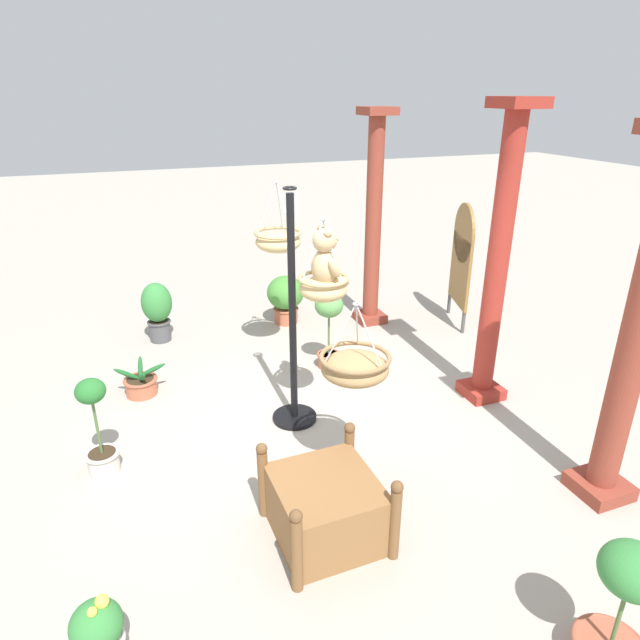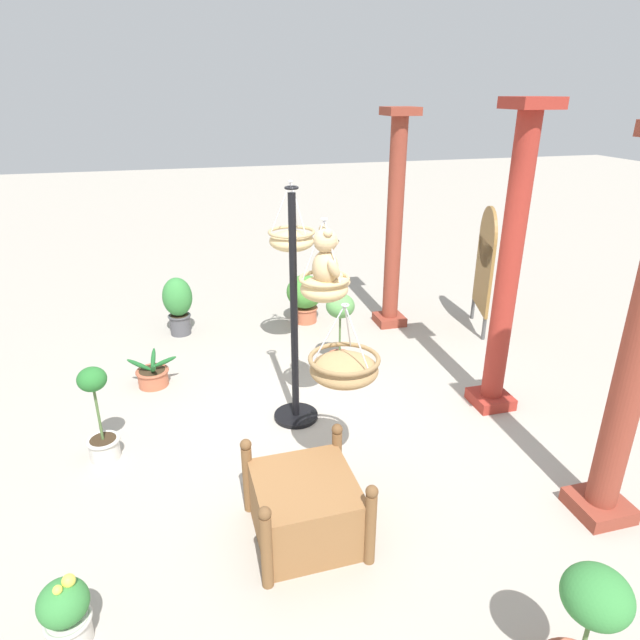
% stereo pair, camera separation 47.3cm
% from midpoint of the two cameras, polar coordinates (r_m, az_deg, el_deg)
% --- Properties ---
extents(ground_plane, '(40.00, 40.00, 0.00)m').
position_cam_midpoint_polar(ground_plane, '(5.45, 2.26, -11.21)').
color(ground_plane, '#A8A093').
extents(display_pole_central, '(0.44, 0.44, 2.30)m').
position_cam_midpoint_polar(display_pole_central, '(5.25, -0.07, -3.77)').
color(display_pole_central, black).
rests_on(display_pole_central, ground).
extents(hanging_basket_with_teddy, '(0.46, 0.46, 0.75)m').
position_cam_midpoint_polar(hanging_basket_with_teddy, '(4.90, 3.21, 3.42)').
color(hanging_basket_with_teddy, tan).
extents(teddy_bear, '(0.37, 0.33, 0.54)m').
position_cam_midpoint_polar(teddy_bear, '(4.83, 3.55, 6.11)').
color(teddy_bear, tan).
extents(hanging_basket_left_high, '(0.54, 0.54, 0.78)m').
position_cam_midpoint_polar(hanging_basket_left_high, '(6.23, -0.78, 8.39)').
color(hanging_basket_left_high, tan).
extents(hanging_basket_right_low, '(0.56, 0.56, 0.64)m').
position_cam_midpoint_polar(hanging_basket_right_low, '(4.23, 5.69, -5.06)').
color(hanging_basket_right_low, '#A37F51').
extents(greenhouse_pillar_left, '(0.41, 0.41, 3.01)m').
position_cam_midpoint_polar(greenhouse_pillar_left, '(5.58, 21.38, 4.61)').
color(greenhouse_pillar_left, '#9E2D23').
rests_on(greenhouse_pillar_left, ground).
extents(greenhouse_pillar_right, '(0.41, 0.41, 2.87)m').
position_cam_midpoint_polar(greenhouse_pillar_right, '(7.40, 9.60, 9.53)').
color(greenhouse_pillar_right, brown).
rests_on(greenhouse_pillar_right, ground).
extents(greenhouse_pillar_far_back, '(0.43, 0.43, 2.89)m').
position_cam_midpoint_polar(greenhouse_pillar_far_back, '(4.45, 32.91, -2.90)').
color(greenhouse_pillar_far_back, brown).
rests_on(greenhouse_pillar_far_back, ground).
extents(wooden_planter_box, '(0.85, 0.82, 0.65)m').
position_cam_midpoint_polar(wooden_planter_box, '(4.19, 1.87, -18.91)').
color(wooden_planter_box, olive).
rests_on(wooden_planter_box, ground).
extents(potted_plant_fern_front, '(0.33, 0.33, 0.92)m').
position_cam_midpoint_polar(potted_plant_fern_front, '(6.32, 4.25, -0.48)').
color(potted_plant_fern_front, '#BC6042').
rests_on(potted_plant_fern_front, ground).
extents(potted_plant_flowering_red, '(0.29, 0.29, 0.90)m').
position_cam_midpoint_polar(potted_plant_flowering_red, '(5.12, -19.61, -9.79)').
color(potted_plant_flowering_red, beige).
rests_on(potted_plant_flowering_red, ground).
extents(potted_plant_tall_leafy, '(0.51, 0.55, 0.37)m').
position_cam_midpoint_polar(potted_plant_tall_leafy, '(6.31, -15.02, -5.60)').
color(potted_plant_tall_leafy, '#BC6042').
rests_on(potted_plant_tall_leafy, ground).
extents(potted_plant_bushy_green, '(0.51, 0.51, 0.68)m').
position_cam_midpoint_polar(potted_plant_bushy_green, '(7.66, 0.18, 2.51)').
color(potted_plant_bushy_green, '#BC6042').
rests_on(potted_plant_bushy_green, ground).
extents(potted_plant_small_succulent, '(0.29, 0.29, 0.50)m').
position_cam_midpoint_polar(potted_plant_small_succulent, '(3.82, -21.50, -26.64)').
color(potted_plant_small_succulent, beige).
rests_on(potted_plant_small_succulent, ground).
extents(potted_plant_trailing_ivy, '(0.41, 0.41, 0.89)m').
position_cam_midpoint_polar(potted_plant_trailing_ivy, '(3.64, 29.77, -27.11)').
color(potted_plant_trailing_ivy, '#AD563D').
rests_on(potted_plant_trailing_ivy, ground).
extents(potted_plant_broad_leaf, '(0.39, 0.39, 0.79)m').
position_cam_midpoint_polar(potted_plant_broad_leaf, '(7.43, -12.86, 1.70)').
color(potted_plant_broad_leaf, '#4C4C51').
rests_on(potted_plant_broad_leaf, ground).
extents(display_sign_board, '(0.77, 0.29, 1.69)m').
position_cam_midpoint_polar(display_sign_board, '(7.63, 18.60, 5.95)').
color(display_sign_board, olive).
rests_on(display_sign_board, ground).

